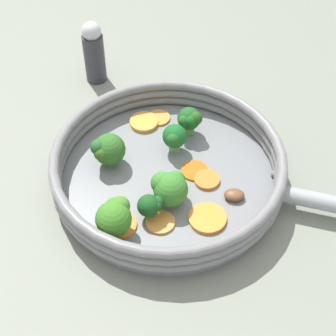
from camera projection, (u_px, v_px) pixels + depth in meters
The scene contains 20 objects.
ground_plane at pixel (168, 183), 0.76m from camera, with size 4.00×4.00×0.00m, color gray.
skillet at pixel (168, 179), 0.76m from camera, with size 0.29×0.29×0.01m, color gray.
skillet_rim_wall at pixel (168, 165), 0.74m from camera, with size 0.31×0.31×0.04m.
skillet_rivet_left at pixel (266, 216), 0.70m from camera, with size 0.01×0.01×0.01m, color gray.
skillet_rivet_right at pixel (274, 174), 0.75m from camera, with size 0.01×0.01×0.01m, color gray.
carrot_slice_0 at pixel (119, 225), 0.69m from camera, with size 0.04×0.04×0.00m, color orange.
carrot_slice_1 at pixel (195, 171), 0.75m from camera, with size 0.04×0.04×0.00m, color #E25C10.
carrot_slice_2 at pixel (159, 118), 0.82m from camera, with size 0.03×0.03×0.00m, color orange.
carrot_slice_3 at pixel (207, 177), 0.75m from camera, with size 0.03×0.03×0.00m, color orange.
carrot_slice_4 at pixel (160, 222), 0.70m from camera, with size 0.04×0.04×0.00m, color #EC9340.
carrot_slice_5 at pixel (207, 218), 0.70m from camera, with size 0.05×0.05×0.01m, color orange.
carrot_slice_6 at pixel (144, 122), 0.82m from camera, with size 0.04×0.04×0.01m, color #F39937.
broccoli_floret_0 at pixel (173, 137), 0.76m from camera, with size 0.03×0.04×0.04m.
broccoli_floret_1 at pixel (115, 216), 0.66m from camera, with size 0.04×0.05×0.05m.
broccoli_floret_2 at pixel (150, 206), 0.69m from camera, with size 0.03×0.03×0.04m.
broccoli_floret_3 at pixel (108, 150), 0.74m from camera, with size 0.04×0.05×0.05m.
broccoli_floret_4 at pixel (169, 187), 0.70m from camera, with size 0.05×0.05×0.05m.
broccoli_floret_5 at pixel (189, 120), 0.78m from camera, with size 0.04×0.04×0.04m.
mushroom_piece_0 at pixel (234, 195), 0.72m from camera, with size 0.03×0.02×0.01m, color brown.
salt_shaker at pixel (94, 52), 0.87m from camera, with size 0.03×0.03×0.11m.
Camera 1 is at (-0.09, 0.49, 0.58)m, focal length 60.00 mm.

